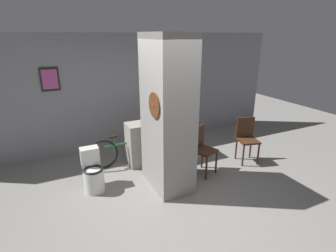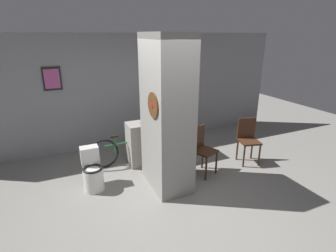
{
  "view_description": "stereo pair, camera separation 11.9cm",
  "coord_description": "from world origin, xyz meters",
  "views": [
    {
      "loc": [
        -1.72,
        -3.25,
        2.57
      ],
      "look_at": [
        0.25,
        0.89,
        0.95
      ],
      "focal_mm": 28.0,
      "sensor_mm": 36.0,
      "label": 1
    },
    {
      "loc": [
        -1.62,
        -3.3,
        2.57
      ],
      "look_at": [
        0.25,
        0.89,
        0.95
      ],
      "focal_mm": 28.0,
      "sensor_mm": 36.0,
      "label": 2
    }
  ],
  "objects": [
    {
      "name": "counter_shelf",
      "position": [
        0.36,
        1.46,
        0.44
      ],
      "size": [
        1.47,
        0.44,
        0.88
      ],
      "color": "gray",
      "rests_on": "ground_plane"
    },
    {
      "name": "chair_near_pillar",
      "position": [
        0.82,
        0.59,
        0.53
      ],
      "size": [
        0.51,
        0.51,
        0.93
      ],
      "rotation": [
        0.0,
        0.0,
        0.39
      ],
      "color": "#422616",
      "rests_on": "ground_plane"
    },
    {
      "name": "chair_by_doorway",
      "position": [
        1.95,
        0.62,
        0.53
      ],
      "size": [
        0.47,
        0.47,
        0.93
      ],
      "rotation": [
        0.0,
        0.0,
        -0.26
      ],
      "color": "#422616",
      "rests_on": "ground_plane"
    },
    {
      "name": "pillar_center",
      "position": [
        0.05,
        0.49,
        1.3
      ],
      "size": [
        0.64,
        0.99,
        2.6
      ],
      "color": "gray",
      "rests_on": "ground_plane"
    },
    {
      "name": "toilet",
      "position": [
        -1.18,
        0.89,
        0.31
      ],
      "size": [
        0.34,
        0.5,
        0.72
      ],
      "color": "silver",
      "rests_on": "ground_plane"
    },
    {
      "name": "wall_back",
      "position": [
        0.0,
        2.63,
        1.3
      ],
      "size": [
        8.0,
        0.09,
        2.6
      ],
      "color": "gray",
      "rests_on": "ground_plane"
    },
    {
      "name": "ground_plane",
      "position": [
        0.0,
        0.0,
        0.0
      ],
      "size": [
        14.0,
        14.0,
        0.0
      ],
      "primitive_type": "plane",
      "color": "gray"
    },
    {
      "name": "bottle_tall",
      "position": [
        0.58,
        1.39,
        0.98
      ],
      "size": [
        0.07,
        0.07,
        0.26
      ],
      "color": "silver",
      "rests_on": "counter_shelf"
    },
    {
      "name": "bicycle",
      "position": [
        -0.4,
        1.55,
        0.32
      ],
      "size": [
        1.55,
        0.42,
        0.67
      ],
      "color": "black",
      "rests_on": "ground_plane"
    }
  ]
}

